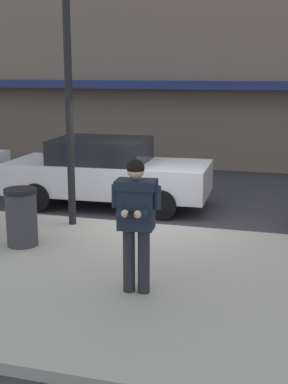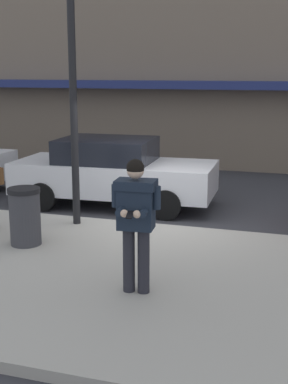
% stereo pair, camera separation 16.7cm
% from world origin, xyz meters
% --- Properties ---
extents(ground_plane, '(80.00, 80.00, 0.00)m').
position_xyz_m(ground_plane, '(0.00, 0.00, 0.00)').
color(ground_plane, '#333338').
extents(sidewalk, '(32.00, 5.30, 0.14)m').
position_xyz_m(sidewalk, '(1.00, -2.85, 0.07)').
color(sidewalk, '#A8A399').
rests_on(sidewalk, ground).
extents(curb_paint_line, '(28.00, 0.12, 0.01)m').
position_xyz_m(curb_paint_line, '(1.00, 0.05, 0.00)').
color(curb_paint_line, silver).
rests_on(curb_paint_line, ground).
extents(parked_sedan_mid, '(4.58, 2.09, 1.54)m').
position_xyz_m(parked_sedan_mid, '(-1.47, 1.38, 0.79)').
color(parked_sedan_mid, silver).
rests_on(parked_sedan_mid, ground).
extents(man_texting_on_phone, '(0.65, 0.61, 1.81)m').
position_xyz_m(man_texting_on_phone, '(0.67, -3.41, 1.25)').
color(man_texting_on_phone, '#23232B').
rests_on(man_texting_on_phone, sidewalk).
extents(street_lamp_post, '(0.36, 0.36, 4.88)m').
position_xyz_m(street_lamp_post, '(-1.45, -0.65, 3.14)').
color(street_lamp_post, black).
rests_on(street_lamp_post, sidewalk).
extents(trash_bin, '(0.55, 0.55, 0.98)m').
position_xyz_m(trash_bin, '(-1.75, -2.07, 0.63)').
color(trash_bin, '#38383D').
rests_on(trash_bin, sidewalk).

